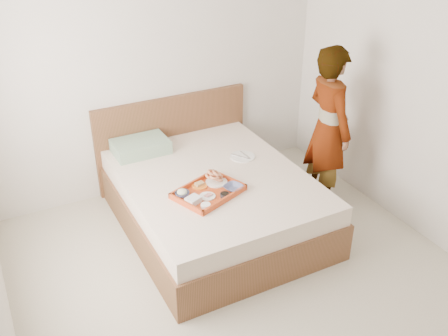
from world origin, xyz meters
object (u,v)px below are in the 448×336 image
at_px(tray, 208,192).
at_px(dinner_plate, 243,156).
at_px(person, 328,129).
at_px(bed, 214,201).

relative_size(tray, dinner_plate, 2.29).
relative_size(tray, person, 0.34).
bearing_deg(tray, dinner_plate, 16.92).
distance_m(tray, person, 1.35).
height_order(bed, tray, tray).
xyz_separation_m(dinner_plate, person, (0.74, -0.33, 0.27)).
distance_m(bed, dinner_plate, 0.53).
bearing_deg(bed, person, -6.31).
bearing_deg(person, tray, 99.20).
relative_size(bed, dinner_plate, 8.30).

